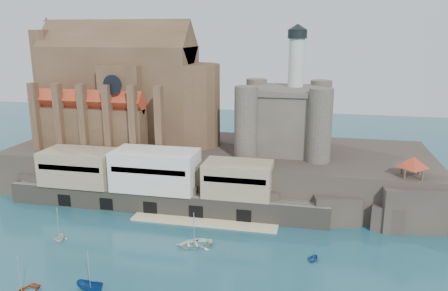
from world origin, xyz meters
The scene contains 11 objects.
ground centered at (0.00, 0.00, 0.00)m, with size 300.00×300.00×0.00m, color #194855.
promontory centered at (-0.19, 39.37, 4.92)m, with size 100.00×36.00×10.00m.
quay centered at (-10.19, 23.07, 6.07)m, with size 70.00×12.00×13.05m.
church centered at (-24.13, 41.85, 22.13)m, with size 47.00×25.93×30.51m.
castle_keep centered at (16.08, 41.08, 18.31)m, with size 21.20×21.20×29.30m.
rock_outcrop centered at (42.00, 25.84, 4.02)m, with size 14.50×10.50×8.70m.
pavilion centered at (42.00, 26.00, 12.73)m, with size 6.40×6.40×5.40m.
boat_2 centered at (-8.49, -8.58, 0.00)m, with size 1.72×1.77×4.58m, color navy.
boat_4 centered at (-22.20, 5.12, 0.00)m, with size 2.96×1.81×3.43m, color white.
boat_6 centered at (2.82, 8.30, 0.00)m, with size 4.69×1.36×6.57m, color white.
boat_7 centered at (23.97, 7.43, 0.00)m, with size 2.55×1.56×2.95m, color navy.
Camera 1 is at (23.18, -60.82, 37.35)m, focal length 35.00 mm.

